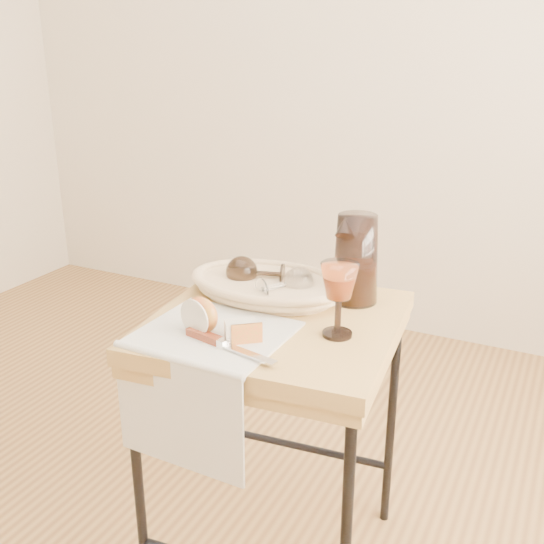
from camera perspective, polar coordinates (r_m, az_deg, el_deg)
The scene contains 11 objects.
wall_back at distance 2.94m, azimuth 7.54°, elevation 20.70°, with size 3.60×0.00×2.70m, color beige.
side_table at distance 1.67m, azimuth 0.32°, elevation -15.18°, with size 0.55×0.55×0.70m, color olive, non-canonical shape.
tea_towel at distance 1.41m, azimuth -5.21°, elevation -5.45°, with size 0.31×0.28×0.01m, color silver.
bread_basket at distance 1.60m, azimuth -0.40°, elevation -1.39°, with size 0.36×0.25×0.05m, color tan, non-canonical shape.
goblet_lying_a at distance 1.62m, azimuth -1.16°, elevation -0.10°, with size 0.13×0.08×0.08m, color #3A2A1D, non-canonical shape.
goblet_lying_b at distance 1.55m, azimuth 1.01°, elevation -1.15°, with size 0.12×0.07×0.07m, color white, non-canonical shape.
pitcher at distance 1.56m, azimuth 7.48°, elevation 1.18°, with size 0.15×0.23×0.26m, color black, non-canonical shape.
wine_goblet at distance 1.38m, azimuth 5.95°, elevation -2.48°, with size 0.08×0.08×0.17m, color white, non-canonical shape.
apple_half at distance 1.40m, azimuth -6.29°, elevation -3.78°, with size 0.09×0.05×0.08m, color red.
apple_wedge at distance 1.36m, azimuth -2.80°, elevation -5.23°, with size 0.07×0.04×0.04m, color beige.
table_knife at distance 1.34m, azimuth -4.10°, elevation -6.39°, with size 0.23×0.02×0.02m, color silver, non-canonical shape.
Camera 1 is at (0.97, -0.97, 1.32)m, focal length 42.27 mm.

